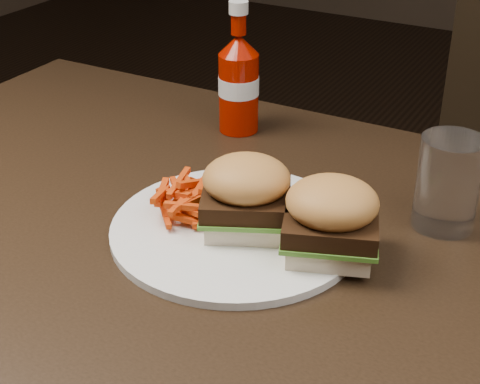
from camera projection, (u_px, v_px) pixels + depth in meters
The scene contains 7 objects.
dining_table at pixel (224, 255), 0.86m from camera, with size 1.20×0.80×0.04m, color black.
plate at pixel (236, 229), 0.86m from camera, with size 0.29×0.29×0.01m, color white.
sandwich_half_a at pixel (246, 219), 0.85m from camera, with size 0.09×0.08×0.02m, color #F9E9C6.
sandwich_half_b at pixel (329, 244), 0.80m from camera, with size 0.09×0.08×0.02m, color beige.
fries_pile at pixel (196, 194), 0.88m from camera, with size 0.10×0.10×0.04m, color #D0430F, non-canonical shape.
ketchup_bottle at pixel (239, 93), 1.09m from camera, with size 0.06×0.06×0.12m, color #950E00.
tumbler at pixel (448, 184), 0.85m from camera, with size 0.07×0.07×0.12m, color white.
Camera 1 is at (0.36, -0.61, 1.21)m, focal length 55.00 mm.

